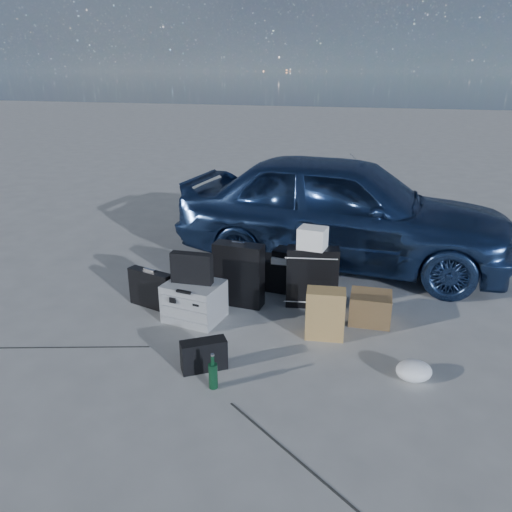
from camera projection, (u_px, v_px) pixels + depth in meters
The scene contains 16 objects.
ground at pixel (233, 345), 4.17m from camera, with size 60.00×60.00×0.00m, color #A1A19D.
car at pixel (342, 209), 5.78m from camera, with size 1.53×3.80×1.29m, color #2E4A7E.
pelican_case at pixel (194, 301), 4.56m from camera, with size 0.49×0.40×0.36m, color gray.
laptop_bag at pixel (192, 268), 4.46m from camera, with size 0.38×0.09×0.28m, color black.
briefcase at pixel (151, 289), 4.79m from camera, with size 0.48×0.11×0.37m, color black.
suitcase_left at pixel (239, 275), 4.80m from camera, with size 0.48×0.17×0.62m, color black.
suitcase_right at pixel (312, 277), 4.79m from camera, with size 0.49×0.18×0.59m, color black.
white_carton at pixel (313, 238), 4.65m from camera, with size 0.25×0.20×0.20m, color white.
duffel_bag at pixel (289, 275), 5.17m from camera, with size 0.66×0.28×0.33m, color black.
flat_box_white at pixel (291, 258), 5.08m from camera, with size 0.36×0.27×0.06m, color white.
flat_box_black at pixel (289, 253), 5.05m from camera, with size 0.29×0.21×0.06m, color black.
kraft_bag at pixel (325, 314), 4.23m from camera, with size 0.33×0.20×0.43m, color #A68048.
cardboard_box at pixel (370, 308), 4.52m from camera, with size 0.36×0.32×0.27m, color olive.
plastic_bag at pixel (414, 371), 3.68m from camera, with size 0.27×0.23×0.15m, color white.
messenger_bag at pixel (204, 355), 3.79m from camera, with size 0.35×0.13×0.24m, color black.
green_bottle at pixel (213, 372), 3.57m from camera, with size 0.07×0.07×0.26m, color black.
Camera 1 is at (1.25, -3.43, 2.15)m, focal length 35.00 mm.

